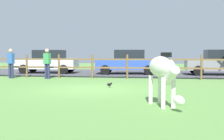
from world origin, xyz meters
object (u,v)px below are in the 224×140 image
object	(u,v)px
crow_on_grass	(109,84)
visitor_left_of_tree	(11,62)
parked_car_silver	(48,61)
parked_car_blue	(128,62)
zebra	(163,71)
visitor_right_of_tree	(47,62)
parked_car_grey	(219,62)

from	to	relation	value
crow_on_grass	visitor_left_of_tree	bearing A→B (deg)	150.34
parked_car_silver	visitor_left_of_tree	size ratio (longest dim) A/B	2.50
parked_car_blue	parked_car_silver	xyz separation A→B (m)	(-5.44, -0.09, 0.00)
zebra	visitor_left_of_tree	world-z (taller)	visitor_left_of_tree
crow_on_grass	visitor_right_of_tree	distance (m)	5.50
zebra	parked_car_silver	bearing A→B (deg)	124.08
zebra	visitor_right_of_tree	bearing A→B (deg)	129.39
crow_on_grass	parked_car_blue	size ratio (longest dim) A/B	0.05
zebra	parked_car_silver	size ratio (longest dim) A/B	0.44
zebra	crow_on_grass	xyz separation A→B (m)	(-2.17, 4.08, -0.80)
parked_car_blue	visitor_right_of_tree	xyz separation A→B (m)	(-3.94, -3.94, 0.06)
crow_on_grass	parked_car_grey	world-z (taller)	parked_car_grey
visitor_left_of_tree	visitor_right_of_tree	size ratio (longest dim) A/B	1.00
crow_on_grass	parked_car_grey	size ratio (longest dim) A/B	0.05
parked_car_silver	crow_on_grass	bearing A→B (deg)	-52.92
zebra	visitor_right_of_tree	size ratio (longest dim) A/B	1.09
visitor_left_of_tree	parked_car_blue	bearing A→B (deg)	33.19
parked_car_blue	parked_car_silver	bearing A→B (deg)	-179.08
zebra	parked_car_blue	world-z (taller)	parked_car_blue
visitor_left_of_tree	crow_on_grass	bearing A→B (deg)	-29.66
visitor_left_of_tree	visitor_right_of_tree	xyz separation A→B (m)	(2.12, 0.02, 0.00)
crow_on_grass	visitor_right_of_tree	bearing A→B (deg)	139.03
parked_car_silver	visitor_right_of_tree	distance (m)	4.14
visitor_right_of_tree	visitor_left_of_tree	bearing A→B (deg)	-179.43
visitor_left_of_tree	zebra	bearing A→B (deg)	-42.24
parked_car_grey	parked_car_silver	size ratio (longest dim) A/B	1.00
zebra	parked_car_grey	bearing A→B (deg)	73.94
parked_car_silver	visitor_left_of_tree	world-z (taller)	visitor_left_of_tree
parked_car_blue	visitor_right_of_tree	distance (m)	5.57
parked_car_grey	crow_on_grass	bearing A→B (deg)	-126.16
crow_on_grass	parked_car_silver	world-z (taller)	parked_car_silver
parked_car_grey	visitor_right_of_tree	bearing A→B (deg)	-157.50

